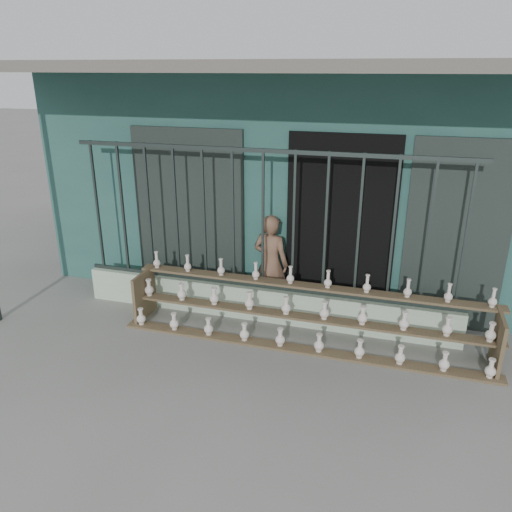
# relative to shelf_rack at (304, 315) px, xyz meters

# --- Properties ---
(ground) EXTENTS (60.00, 60.00, 0.00)m
(ground) POSITION_rel_shelf_rack_xyz_m (-0.64, -0.89, -0.36)
(ground) COLOR slate
(workshop_building) EXTENTS (7.40, 6.60, 3.21)m
(workshop_building) POSITION_rel_shelf_rack_xyz_m (-0.63, 3.34, 1.26)
(workshop_building) COLOR #27524B
(workshop_building) RESTS_ON ground
(parapet_wall) EXTENTS (5.00, 0.20, 0.45)m
(parapet_wall) POSITION_rel_shelf_rack_xyz_m (-0.64, 0.41, -0.13)
(parapet_wall) COLOR #B3CDAF
(parapet_wall) RESTS_ON ground
(security_fence) EXTENTS (5.00, 0.04, 1.80)m
(security_fence) POSITION_rel_shelf_rack_xyz_m (-0.64, 0.41, 0.99)
(security_fence) COLOR #283330
(security_fence) RESTS_ON parapet_wall
(shelf_rack) EXTENTS (4.50, 0.68, 0.85)m
(shelf_rack) POSITION_rel_shelf_rack_xyz_m (0.00, 0.00, 0.00)
(shelf_rack) COLOR brown
(shelf_rack) RESTS_ON ground
(elderly_woman) EXTENTS (0.55, 0.41, 1.36)m
(elderly_woman) POSITION_rel_shelf_rack_xyz_m (-0.61, 0.71, 0.32)
(elderly_woman) COLOR brown
(elderly_woman) RESTS_ON ground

